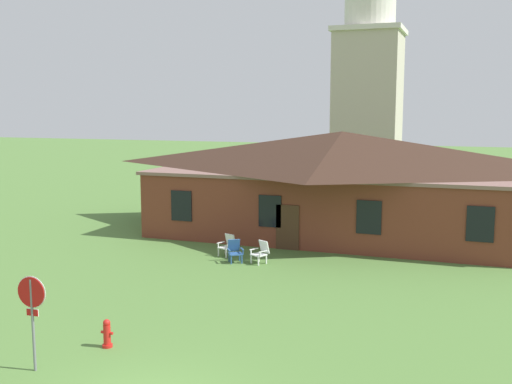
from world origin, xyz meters
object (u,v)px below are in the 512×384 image
(stop_sign, at_px, (32,304))
(lawn_chair_by_porch, at_px, (228,245))
(lawn_chair_near_door, at_px, (235,250))
(fire_hydrant, at_px, (107,334))
(lawn_chair_left_end, at_px, (261,252))

(stop_sign, distance_m, lawn_chair_by_porch, 12.58)
(lawn_chair_by_porch, xyz_separation_m, lawn_chair_near_door, (0.71, -0.92, 0.00))
(lawn_chair_by_porch, bearing_deg, fire_hydrant, -85.36)
(stop_sign, height_order, lawn_chair_near_door, stop_sign)
(stop_sign, relative_size, lawn_chair_by_porch, 2.53)
(lawn_chair_near_door, xyz_separation_m, lawn_chair_left_end, (1.11, 0.19, 0.00))
(fire_hydrant, bearing_deg, lawn_chair_by_porch, 94.64)
(fire_hydrant, bearing_deg, stop_sign, -114.17)
(stop_sign, xyz_separation_m, lawn_chair_by_porch, (-0.02, 12.52, -1.21))
(stop_sign, distance_m, lawn_chair_near_door, 11.69)
(lawn_chair_near_door, bearing_deg, stop_sign, -93.40)
(stop_sign, height_order, lawn_chair_by_porch, stop_sign)
(lawn_chair_by_porch, bearing_deg, lawn_chair_left_end, -21.77)
(lawn_chair_by_porch, bearing_deg, stop_sign, -89.91)
(lawn_chair_by_porch, distance_m, fire_hydrant, 10.68)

